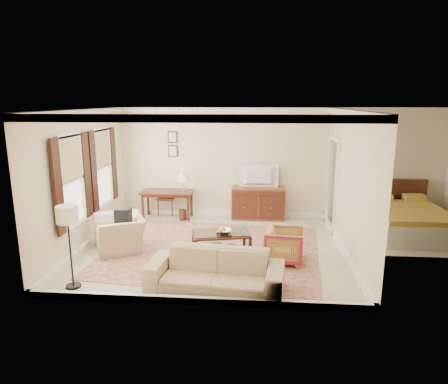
# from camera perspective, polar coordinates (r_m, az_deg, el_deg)

# --- Properties ---
(room_shell) EXTENTS (5.51, 5.01, 2.91)m
(room_shell) POSITION_cam_1_polar(r_m,az_deg,el_deg) (8.10, -1.60, 8.69)
(room_shell) COLOR beige
(room_shell) RESTS_ON ground
(annex_bedroom) EXTENTS (3.00, 2.70, 2.90)m
(annex_bedroom) POSITION_cam_1_polar(r_m,az_deg,el_deg) (10.24, 25.18, -3.80)
(annex_bedroom) COLOR beige
(annex_bedroom) RESTS_ON ground
(window_front) EXTENTS (0.12, 1.56, 1.80)m
(window_front) POSITION_cam_1_polar(r_m,az_deg,el_deg) (8.31, -20.98, 1.51)
(window_front) COLOR #CCB284
(window_front) RESTS_ON room_shell
(window_rear) EXTENTS (0.12, 1.56, 1.80)m
(window_rear) POSITION_cam_1_polar(r_m,az_deg,el_deg) (9.75, -16.97, 3.40)
(window_rear) COLOR #CCB284
(window_rear) RESTS_ON room_shell
(doorway) EXTENTS (0.10, 1.12, 2.25)m
(doorway) POSITION_cam_1_polar(r_m,az_deg,el_deg) (9.91, 15.22, 0.86)
(doorway) COLOR white
(doorway) RESTS_ON room_shell
(rug) EXTENTS (4.69, 4.14, 0.01)m
(rug) POSITION_cam_1_polar(r_m,az_deg,el_deg) (8.47, -1.66, -8.30)
(rug) COLOR maroon
(rug) RESTS_ON room_shell
(writing_desk) EXTENTS (1.36, 0.68, 0.74)m
(writing_desk) POSITION_cam_1_polar(r_m,az_deg,el_deg) (10.65, -8.11, -0.43)
(writing_desk) COLOR #452013
(writing_desk) RESTS_ON room_shell
(desk_chair) EXTENTS (0.48, 0.48, 1.05)m
(desk_chair) POSITION_cam_1_polar(r_m,az_deg,el_deg) (11.03, -8.23, -0.54)
(desk_chair) COLOR brown
(desk_chair) RESTS_ON room_shell
(desk_lamp) EXTENTS (0.32, 0.32, 0.50)m
(desk_lamp) POSITION_cam_1_polar(r_m,az_deg,el_deg) (10.48, -5.80, 1.44)
(desk_lamp) COLOR silver
(desk_lamp) RESTS_ON writing_desk
(framed_prints) EXTENTS (0.25, 0.04, 0.68)m
(framed_prints) POSITION_cam_1_polar(r_m,az_deg,el_deg) (10.80, -7.34, 6.83)
(framed_prints) COLOR #452013
(framed_prints) RESTS_ON room_shell
(sideboard) EXTENTS (1.38, 0.53, 0.85)m
(sideboard) POSITION_cam_1_polar(r_m,az_deg,el_deg) (10.57, 4.88, -1.59)
(sideboard) COLOR brown
(sideboard) RESTS_ON room_shell
(tv) EXTENTS (0.98, 0.57, 0.13)m
(tv) POSITION_cam_1_polar(r_m,az_deg,el_deg) (10.36, 4.98, 3.30)
(tv) COLOR black
(tv) RESTS_ON sideboard
(coffee_table) EXTENTS (1.26, 0.91, 0.48)m
(coffee_table) POSITION_cam_1_polar(r_m,az_deg,el_deg) (8.12, -0.43, -6.49)
(coffee_table) COLOR #452013
(coffee_table) RESTS_ON room_shell
(fruit_bowl) EXTENTS (0.42, 0.42, 0.10)m
(fruit_bowl) POSITION_cam_1_polar(r_m,az_deg,el_deg) (8.01, 0.07, -5.52)
(fruit_bowl) COLOR silver
(fruit_bowl) RESTS_ON coffee_table
(book_a) EXTENTS (0.26, 0.17, 0.38)m
(book_a) POSITION_cam_1_polar(r_m,az_deg,el_deg) (8.22, -1.76, -7.62)
(book_a) COLOR brown
(book_a) RESTS_ON coffee_table
(book_b) EXTENTS (0.28, 0.09, 0.38)m
(book_b) POSITION_cam_1_polar(r_m,az_deg,el_deg) (8.15, 0.22, -7.81)
(book_b) COLOR brown
(book_b) RESTS_ON coffee_table
(striped_armchair) EXTENTS (0.75, 0.79, 0.74)m
(striped_armchair) POSITION_cam_1_polar(r_m,az_deg,el_deg) (7.87, 8.61, -7.31)
(striped_armchair) COLOR maroon
(striped_armchair) RESTS_ON room_shell
(club_armchair) EXTENTS (1.14, 1.30, 0.96)m
(club_armchair) POSITION_cam_1_polar(r_m,az_deg,el_deg) (8.65, -14.68, -4.93)
(club_armchair) COLOR tan
(club_armchair) RESTS_ON room_shell
(backpack) EXTENTS (0.29, 0.36, 0.40)m
(backpack) POSITION_cam_1_polar(r_m,az_deg,el_deg) (8.54, -14.21, -3.41)
(backpack) COLOR black
(backpack) RESTS_ON club_armchair
(sofa) EXTENTS (2.30, 0.89, 0.88)m
(sofa) POSITION_cam_1_polar(r_m,az_deg,el_deg) (6.67, -1.27, -10.36)
(sofa) COLOR tan
(sofa) RESTS_ON room_shell
(floor_lamp) EXTENTS (0.35, 0.35, 1.42)m
(floor_lamp) POSITION_cam_1_polar(r_m,az_deg,el_deg) (6.97, -21.45, -3.80)
(floor_lamp) COLOR black
(floor_lamp) RESTS_ON room_shell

